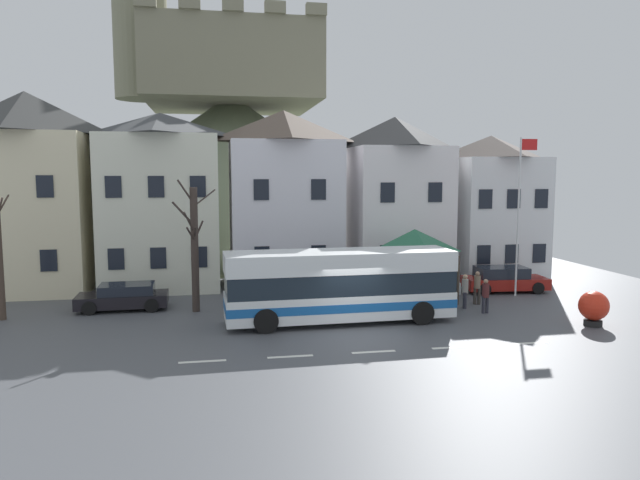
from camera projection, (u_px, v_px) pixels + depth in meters
The scene contains 19 objects.
ground_plane at pixel (358, 335), 23.03m from camera, with size 40.00×60.00×0.07m.
townhouse_00 at pixel (29, 193), 31.27m from camera, with size 6.24×5.71×10.69m.
townhouse_01 at pixel (162, 200), 33.11m from camera, with size 6.26×6.87×9.76m.
townhouse_02 at pixel (284, 198), 33.63m from camera, with size 6.13×5.43×9.95m.
townhouse_03 at pixel (394, 198), 35.33m from camera, with size 5.50×6.42×9.75m.
townhouse_04 at pixel (489, 206), 36.29m from camera, with size 5.19×6.02×8.70m.
hilltop_castle at pixel (232, 162), 54.29m from camera, with size 39.87×39.87×21.53m.
transit_bus at pixel (340, 286), 24.87m from camera, with size 9.84×2.80×3.07m.
bus_shelter at pixel (415, 241), 29.34m from camera, with size 3.60×3.60×3.58m.
parked_car_00 at pixel (124, 297), 27.29m from camera, with size 4.15×2.03×1.21m.
parked_car_01 at pixel (504, 279), 31.55m from camera, with size 4.54×2.25×1.35m.
parked_car_02 at pixel (419, 283), 30.58m from camera, with size 4.02×2.28×1.36m.
pedestrian_00 at pixel (465, 290), 27.53m from camera, with size 0.30×0.35×1.63m.
pedestrian_01 at pixel (485, 294), 26.53m from camera, with size 0.34×0.32×1.58m.
pedestrian_02 at pixel (477, 286), 28.37m from camera, with size 0.33×0.30×1.62m.
public_bench at pixel (366, 283), 31.59m from camera, with size 1.59×0.48×0.87m.
flagpole at pixel (520, 207), 29.87m from camera, with size 0.95×0.10×8.18m.
harbour_buoy at pixel (594, 307), 24.28m from camera, with size 1.23×1.23×1.48m.
bare_tree_01 at pixel (194, 247), 26.66m from camera, with size 1.97×1.85×6.09m.
Camera 1 is at (-5.52, -21.83, 6.27)m, focal length 32.72 mm.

